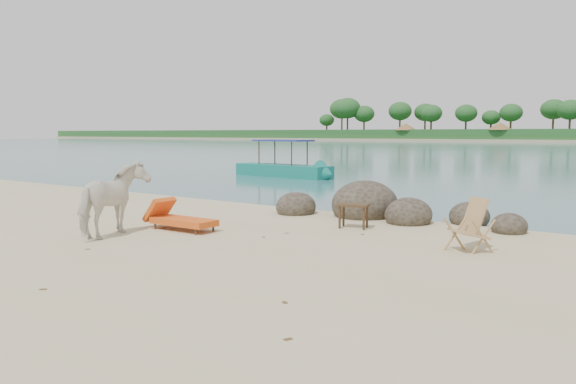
% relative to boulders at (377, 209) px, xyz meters
% --- Properties ---
extents(boulders, '(6.31, 2.80, 1.26)m').
position_rel_boulders_xyz_m(boulders, '(0.00, 0.00, 0.00)').
color(boulders, '#2F261F').
rests_on(boulders, ground).
extents(cow, '(1.44, 2.00, 1.54)m').
position_rel_boulders_xyz_m(cow, '(-3.20, -5.63, 0.54)').
color(cow, white).
rests_on(cow, ground).
extents(side_table, '(0.78, 0.61, 0.55)m').
position_rel_boulders_xyz_m(side_table, '(0.36, -1.83, 0.04)').
color(side_table, '#322514').
rests_on(side_table, ground).
extents(lounge_chair, '(1.95, 0.72, 0.58)m').
position_rel_boulders_xyz_m(lounge_chair, '(-2.54, -4.29, 0.06)').
color(lounge_chair, red).
rests_on(lounge_chair, ground).
extents(deck_chair, '(0.92, 0.92, 0.97)m').
position_rel_boulders_xyz_m(deck_chair, '(3.30, -2.80, 0.25)').
color(deck_chair, tan).
rests_on(deck_chair, ground).
extents(boat_near, '(6.35, 1.96, 3.04)m').
position_rel_boulders_xyz_m(boat_near, '(-10.60, 10.13, 1.29)').
color(boat_near, '#127264').
rests_on(boat_near, water).
extents(dead_leaves, '(8.23, 6.47, 0.00)m').
position_rel_boulders_xyz_m(dead_leaves, '(-1.48, -5.27, -0.23)').
color(dead_leaves, brown).
rests_on(dead_leaves, ground).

